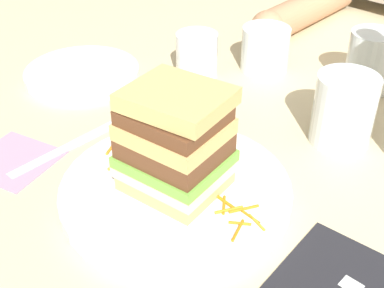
# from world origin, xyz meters

# --- Properties ---
(ground_plane) EXTENTS (3.00, 3.00, 0.00)m
(ground_plane) POSITION_xyz_m (0.00, 0.00, 0.00)
(ground_plane) COLOR #C6B289
(main_plate) EXTENTS (0.26, 0.26, 0.02)m
(main_plate) POSITION_xyz_m (-0.00, 0.01, 0.01)
(main_plate) COLOR white
(main_plate) RESTS_ON ground_plane
(sandwich) EXTENTS (0.12, 0.11, 0.12)m
(sandwich) POSITION_xyz_m (-0.00, 0.01, 0.07)
(sandwich) COLOR tan
(sandwich) RESTS_ON main_plate
(carrot_shred_0) EXTENTS (0.02, 0.01, 0.00)m
(carrot_shred_0) POSITION_xyz_m (-0.08, 0.01, 0.02)
(carrot_shred_0) COLOR orange
(carrot_shred_0) RESTS_ON main_plate
(carrot_shred_1) EXTENTS (0.02, 0.03, 0.00)m
(carrot_shred_1) POSITION_xyz_m (-0.09, -0.01, 0.02)
(carrot_shred_1) COLOR orange
(carrot_shred_1) RESTS_ON main_plate
(carrot_shred_2) EXTENTS (0.02, 0.01, 0.00)m
(carrot_shred_2) POSITION_xyz_m (-0.08, -0.00, 0.02)
(carrot_shred_2) COLOR orange
(carrot_shred_2) RESTS_ON main_plate
(carrot_shred_3) EXTENTS (0.02, 0.01, 0.00)m
(carrot_shred_3) POSITION_xyz_m (-0.09, 0.01, 0.02)
(carrot_shred_3) COLOR orange
(carrot_shred_3) RESTS_ON main_plate
(carrot_shred_4) EXTENTS (0.01, 0.03, 0.00)m
(carrot_shred_4) POSITION_xyz_m (-0.08, -0.01, 0.02)
(carrot_shred_4) COLOR orange
(carrot_shred_4) RESTS_ON main_plate
(carrot_shred_5) EXTENTS (0.00, 0.02, 0.00)m
(carrot_shred_5) POSITION_xyz_m (-0.08, 0.00, 0.02)
(carrot_shred_5) COLOR orange
(carrot_shred_5) RESTS_ON main_plate
(carrot_shred_6) EXTENTS (0.02, 0.03, 0.00)m
(carrot_shred_6) POSITION_xyz_m (-0.11, 0.01, 0.02)
(carrot_shred_6) COLOR orange
(carrot_shred_6) RESTS_ON main_plate
(carrot_shred_7) EXTENTS (0.01, 0.03, 0.00)m
(carrot_shred_7) POSITION_xyz_m (0.10, 0.00, 0.02)
(carrot_shred_7) COLOR orange
(carrot_shred_7) RESTS_ON main_plate
(carrot_shred_8) EXTENTS (0.02, 0.03, 0.00)m
(carrot_shred_8) POSITION_xyz_m (0.08, 0.03, 0.02)
(carrot_shred_8) COLOR orange
(carrot_shred_8) RESTS_ON main_plate
(carrot_shred_9) EXTENTS (0.02, 0.02, 0.00)m
(carrot_shred_9) POSITION_xyz_m (0.06, 0.02, 0.02)
(carrot_shred_9) COLOR orange
(carrot_shred_9) RESTS_ON main_plate
(carrot_shred_10) EXTENTS (0.02, 0.03, 0.00)m
(carrot_shred_10) POSITION_xyz_m (0.07, 0.02, 0.02)
(carrot_shred_10) COLOR orange
(carrot_shred_10) RESTS_ON main_plate
(carrot_shred_11) EXTENTS (0.02, 0.01, 0.00)m
(carrot_shred_11) POSITION_xyz_m (0.09, 0.02, 0.02)
(carrot_shred_11) COLOR orange
(carrot_shred_11) RESTS_ON main_plate
(carrot_shred_12) EXTENTS (0.03, 0.01, 0.00)m
(carrot_shred_12) POSITION_xyz_m (0.06, 0.02, 0.02)
(carrot_shred_12) COLOR orange
(carrot_shred_12) RESTS_ON main_plate
(carrot_shred_13) EXTENTS (0.03, 0.01, 0.00)m
(carrot_shred_13) POSITION_xyz_m (0.10, 0.02, 0.02)
(carrot_shred_13) COLOR orange
(carrot_shred_13) RESTS_ON main_plate
(carrot_shred_14) EXTENTS (0.02, 0.02, 0.00)m
(carrot_shred_14) POSITION_xyz_m (0.09, 0.01, 0.02)
(carrot_shred_14) COLOR orange
(carrot_shred_14) RESTS_ON main_plate
(knife) EXTENTS (0.02, 0.20, 0.00)m
(knife) POSITION_xyz_m (-0.17, -0.01, 0.00)
(knife) COLOR silver
(knife) RESTS_ON ground_plane
(juice_glass) EXTENTS (0.08, 0.08, 0.09)m
(juice_glass) POSITION_xyz_m (0.08, 0.23, 0.04)
(juice_glass) COLOR white
(juice_glass) RESTS_ON ground_plane
(empty_tumbler_0) EXTENTS (0.07, 0.07, 0.09)m
(empty_tumbler_0) POSITION_xyz_m (0.04, 0.39, 0.05)
(empty_tumbler_0) COLOR silver
(empty_tumbler_0) RESTS_ON ground_plane
(empty_tumbler_1) EXTENTS (0.08, 0.08, 0.07)m
(empty_tumbler_1) POSITION_xyz_m (-0.12, 0.34, 0.04)
(empty_tumbler_1) COLOR silver
(empty_tumbler_1) RESTS_ON ground_plane
(empty_tumbler_2) EXTENTS (0.07, 0.07, 0.07)m
(empty_tumbler_2) POSITION_xyz_m (-0.18, 0.24, 0.04)
(empty_tumbler_2) COLOR silver
(empty_tumbler_2) RESTS_ON ground_plane
(side_plate) EXTENTS (0.18, 0.18, 0.01)m
(side_plate) POSITION_xyz_m (-0.31, 0.12, 0.01)
(side_plate) COLOR white
(side_plate) RESTS_ON ground_plane
(napkin_pink) EXTENTS (0.12, 0.12, 0.00)m
(napkin_pink) POSITION_xyz_m (-0.19, -0.08, 0.00)
(napkin_pink) COLOR pink
(napkin_pink) RESTS_ON ground_plane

